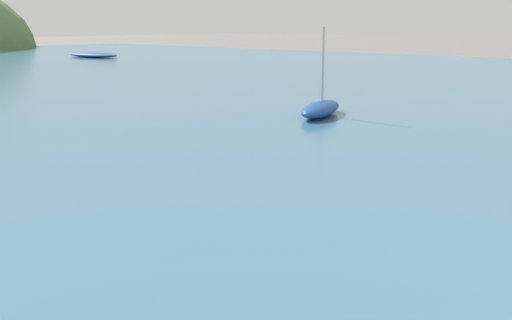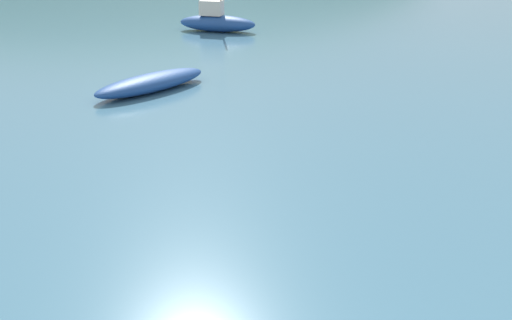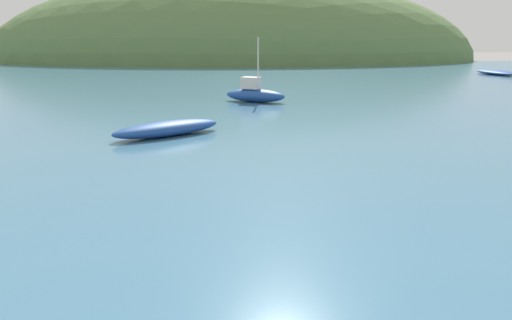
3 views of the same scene
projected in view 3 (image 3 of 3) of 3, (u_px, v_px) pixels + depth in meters
The scene contains 5 objects.
water at pixel (220, 85), 31.90m from camera, with size 80.00×60.00×0.10m, color teal.
far_hillside at pixel (232, 61), 64.29m from camera, with size 61.33×33.73×21.12m.
boat_far_left at pixel (255, 94), 23.01m from camera, with size 3.06×2.15×2.93m.
boat_far_right at pixel (496, 72), 39.44m from camera, with size 2.26×4.70×0.37m.
boat_mid_harbor at pixel (167, 128), 15.19m from camera, with size 3.42×2.94×0.45m.
Camera 3 is at (1.60, -0.16, 3.05)m, focal length 35.00 mm.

